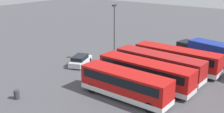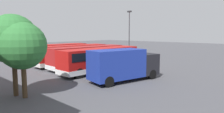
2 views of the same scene
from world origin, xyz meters
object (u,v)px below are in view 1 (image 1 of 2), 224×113
(waste_bin_yellow, at_px, (17,95))
(bus_single_deck_third, at_px, (145,73))
(bus_single_deck_second, at_px, (159,64))
(bus_single_deck_fourth, at_px, (125,84))
(bus_single_deck_near_end, at_px, (177,58))
(lamp_post_tall, at_px, (114,29))
(box_truck_blue, at_px, (204,51))
(car_hatchback_silver, at_px, (80,60))

(waste_bin_yellow, bearing_deg, bus_single_deck_third, 140.41)
(bus_single_deck_second, bearing_deg, waste_bin_yellow, -31.88)
(bus_single_deck_third, distance_m, bus_single_deck_fourth, 4.07)
(bus_single_deck_near_end, bearing_deg, lamp_post_tall, -74.82)
(bus_single_deck_second, height_order, box_truck_blue, box_truck_blue)
(bus_single_deck_near_end, distance_m, box_truck_blue, 5.51)
(bus_single_deck_third, height_order, car_hatchback_silver, bus_single_deck_third)
(bus_single_deck_second, bearing_deg, car_hatchback_silver, -76.07)
(waste_bin_yellow, bearing_deg, box_truck_blue, 153.27)
(bus_single_deck_fourth, xyz_separation_m, waste_bin_yellow, (6.84, -8.97, -1.14))
(bus_single_deck_third, bearing_deg, bus_single_deck_second, -179.18)
(bus_single_deck_fourth, relative_size, waste_bin_yellow, 10.68)
(bus_single_deck_near_end, bearing_deg, waste_bin_yellow, -28.55)
(box_truck_blue, height_order, waste_bin_yellow, box_truck_blue)
(bus_single_deck_third, xyz_separation_m, box_truck_blue, (-12.24, 2.63, 0.08))
(box_truck_blue, height_order, lamp_post_tall, lamp_post_tall)
(bus_single_deck_third, height_order, waste_bin_yellow, bus_single_deck_third)
(bus_single_deck_fourth, height_order, lamp_post_tall, lamp_post_tall)
(bus_single_deck_fourth, xyz_separation_m, lamp_post_tall, (-8.80, -7.77, 3.23))
(bus_single_deck_third, bearing_deg, car_hatchback_silver, -94.36)
(bus_single_deck_near_end, height_order, bus_single_deck_fourth, same)
(bus_single_deck_near_end, height_order, lamp_post_tall, lamp_post_tall)
(car_hatchback_silver, xyz_separation_m, waste_bin_yellow, (11.74, 1.87, -0.23))
(bus_single_deck_near_end, xyz_separation_m, box_truck_blue, (-5.18, 1.88, 0.08))
(bus_single_deck_second, height_order, bus_single_deck_third, same)
(bus_single_deck_near_end, distance_m, car_hatchback_silver, 13.24)
(bus_single_deck_near_end, height_order, waste_bin_yellow, bus_single_deck_near_end)
(bus_single_deck_third, height_order, bus_single_deck_fourth, same)
(box_truck_blue, relative_size, waste_bin_yellow, 8.27)
(bus_single_deck_near_end, bearing_deg, bus_single_deck_third, -6.09)
(lamp_post_tall, bearing_deg, bus_single_deck_third, 58.83)
(waste_bin_yellow, bearing_deg, lamp_post_tall, 175.60)
(bus_single_deck_second, relative_size, bus_single_deck_fourth, 1.15)
(bus_single_deck_near_end, height_order, bus_single_deck_third, same)
(bus_single_deck_near_end, relative_size, lamp_post_tall, 1.38)
(bus_single_deck_second, distance_m, waste_bin_yellow, 17.03)
(bus_single_deck_near_end, xyz_separation_m, bus_single_deck_fourth, (11.12, -0.81, -0.00))
(bus_single_deck_fourth, height_order, box_truck_blue, box_truck_blue)
(bus_single_deck_third, distance_m, box_truck_blue, 12.52)
(box_truck_blue, bearing_deg, bus_single_deck_second, -17.11)
(car_hatchback_silver, bearing_deg, lamp_post_tall, 141.79)
(box_truck_blue, distance_m, car_hatchback_silver, 17.72)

